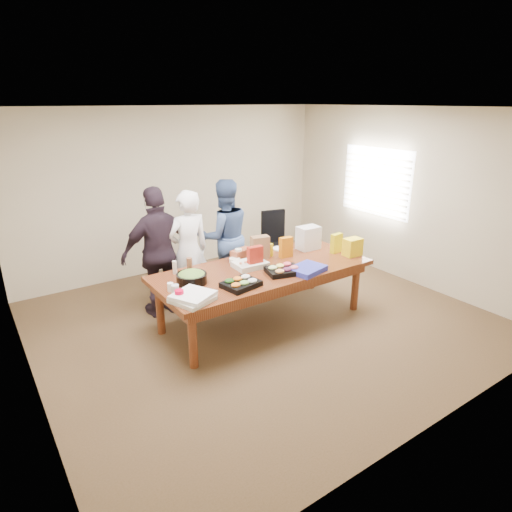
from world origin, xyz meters
TOP-DOWN VIEW (x-y plane):
  - floor at (0.00, 0.00)m, footprint 5.50×5.00m
  - ceiling at (0.00, 0.00)m, footprint 5.50×5.00m
  - wall_back at (0.00, 2.50)m, footprint 5.50×0.04m
  - wall_front at (0.00, -2.50)m, footprint 5.50×0.04m
  - wall_left at (-2.75, 0.00)m, footprint 0.04×5.00m
  - wall_right at (2.75, 0.00)m, footprint 0.04×5.00m
  - window_panel at (2.72, 0.60)m, footprint 0.03×1.40m
  - window_blinds at (2.68, 0.60)m, footprint 0.04×1.36m
  - conference_table at (0.00, 0.00)m, footprint 2.80×1.20m
  - office_chair at (1.25, 1.28)m, footprint 0.60×0.60m
  - person_center at (-0.61, 0.90)m, footprint 0.62×0.41m
  - person_right at (0.11, 1.15)m, footprint 0.95×0.81m
  - person_left at (-1.00, 0.97)m, footprint 1.04×0.45m
  - veggie_tray at (-0.55, -0.34)m, footprint 0.46×0.38m
  - fruit_tray at (0.11, -0.28)m, footprint 0.48×0.42m
  - sheet_cake at (-0.12, 0.12)m, footprint 0.43×0.33m
  - salad_bowl at (-0.97, 0.08)m, footprint 0.44×0.44m
  - chip_bag_blue at (0.38, -0.42)m, footprint 0.51×0.43m
  - chip_bag_red at (-0.08, 0.06)m, footprint 0.20×0.10m
  - chip_bag_yellow at (1.20, -0.08)m, footprint 0.19×0.09m
  - chip_bag_orange at (0.50, 0.17)m, footprint 0.19×0.10m
  - mayo_jar at (-0.09, 0.45)m, footprint 0.12×0.12m
  - mustard_bottle at (0.36, 0.32)m, footprint 0.07×0.07m
  - dressing_bottle at (-0.87, 0.34)m, footprint 0.09×0.09m
  - ranch_bottle at (-1.01, 0.47)m, footprint 0.06×0.06m
  - banana_bunch at (0.32, 0.44)m, footprint 0.25×0.16m
  - bread_loaf at (-0.02, 0.48)m, footprint 0.34×0.21m
  - kraft_bag at (0.17, 0.32)m, footprint 0.26×0.19m
  - red_cup at (-1.30, -0.29)m, footprint 0.12×0.12m
  - clear_cup_a at (-1.27, -0.11)m, footprint 0.10×0.10m
  - clear_cup_b at (-1.27, 0.01)m, footprint 0.08×0.08m
  - pizza_box_lower at (-1.19, -0.37)m, footprint 0.49×0.49m
  - pizza_box_upper at (-1.18, -0.37)m, footprint 0.52×0.52m
  - plate_a at (1.10, 0.36)m, footprint 0.27×0.27m
  - plate_b at (0.64, 0.47)m, footprint 0.27×0.27m
  - dip_bowl_a at (0.10, 0.27)m, footprint 0.16×0.16m
  - dip_bowl_b at (-0.19, 0.38)m, footprint 0.17×0.17m
  - grocery_bag_white at (0.98, 0.26)m, footprint 0.32×0.24m
  - grocery_bag_yellow at (1.30, -0.30)m, footprint 0.25×0.18m

SIDE VIEW (x-z plane):
  - floor at x=0.00m, z-range -0.02..0.00m
  - conference_table at x=0.00m, z-range 0.00..0.75m
  - office_chair at x=1.25m, z-range 0.00..0.99m
  - plate_a at x=1.10m, z-range 0.75..0.76m
  - plate_b at x=0.64m, z-range 0.75..0.76m
  - pizza_box_lower at x=-1.19m, z-range 0.75..0.79m
  - dip_bowl_a at x=0.10m, z-range 0.75..0.80m
  - dip_bowl_b at x=-0.19m, z-range 0.75..0.81m
  - veggie_tray at x=-0.55m, z-range 0.75..0.81m
  - fruit_tray at x=0.11m, z-range 0.75..0.81m
  - chip_bag_blue at x=0.38m, z-range 0.75..0.82m
  - sheet_cake at x=-0.12m, z-range 0.75..0.82m
  - banana_bunch at x=0.32m, z-range 0.75..0.83m
  - clear_cup_b at x=-1.27m, z-range 0.75..0.85m
  - clear_cup_a at x=-1.27m, z-range 0.75..0.87m
  - salad_bowl at x=-0.97m, z-range 0.75..0.87m
  - bread_loaf at x=-0.02m, z-range 0.75..0.87m
  - red_cup at x=-1.30m, z-range 0.75..0.88m
  - pizza_box_upper at x=-1.18m, z-range 0.79..0.84m
  - mayo_jar at x=-0.09m, z-range 0.75..0.90m
  - ranch_bottle at x=-1.01m, z-range 0.75..0.92m
  - mustard_bottle at x=0.36m, z-range 0.75..0.93m
  - person_center at x=-0.61m, z-range 0.00..1.68m
  - dressing_bottle at x=-0.87m, z-range 0.75..0.96m
  - person_right at x=0.11m, z-range 0.00..1.72m
  - grocery_bag_yellow at x=1.30m, z-range 0.75..0.99m
  - person_left at x=-1.00m, z-range 0.00..1.76m
  - chip_bag_yellow at x=1.20m, z-range 0.75..1.02m
  - chip_bag_orange at x=0.50m, z-range 0.75..1.03m
  - chip_bag_red at x=-0.08m, z-range 0.75..1.04m
  - kraft_bag at x=0.17m, z-range 0.75..1.06m
  - grocery_bag_white at x=0.98m, z-range 0.75..1.08m
  - wall_back at x=0.00m, z-range 0.00..2.70m
  - wall_front at x=0.00m, z-range 0.00..2.70m
  - wall_left at x=-2.75m, z-range 0.00..2.70m
  - wall_right at x=2.75m, z-range 0.00..2.70m
  - window_panel at x=2.72m, z-range 0.95..2.05m
  - window_blinds at x=2.68m, z-range 1.00..2.00m
  - ceiling at x=0.00m, z-range 2.70..2.72m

